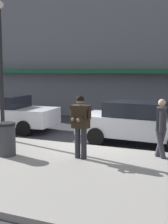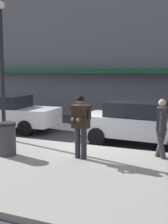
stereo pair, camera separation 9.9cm
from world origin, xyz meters
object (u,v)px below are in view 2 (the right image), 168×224
(pedestrian_with_bag, at_px, (162,125))
(street_lamp_post, at_px, (2,56))
(parked_sedan_near, at_px, (6,112))
(trash_bin, at_px, (7,139))
(man_texting_on_phone, at_px, (81,120))
(parked_sedan_mid, at_px, (142,123))

(pedestrian_with_bag, xyz_separation_m, street_lamp_post, (-5.67, 0.16, 2.03))
(parked_sedan_near, distance_m, trash_bin, 4.81)
(parked_sedan_near, xyz_separation_m, pedestrian_with_bag, (7.15, -2.23, 0.32))
(man_texting_on_phone, relative_size, pedestrian_with_bag, 1.06)
(man_texting_on_phone, distance_m, pedestrian_with_bag, 2.32)
(parked_sedan_near, bearing_deg, man_texting_on_phone, -32.64)
(parked_sedan_near, relative_size, pedestrian_with_bag, 2.72)
(parked_sedan_mid, bearing_deg, parked_sedan_near, 176.96)
(street_lamp_post, height_order, trash_bin, street_lamp_post)
(street_lamp_post, distance_m, trash_bin, 3.39)
(parked_sedan_near, height_order, trash_bin, parked_sedan_near)
(street_lamp_post, bearing_deg, trash_bin, -49.90)
(parked_sedan_near, distance_m, pedestrian_with_bag, 7.49)
(parked_sedan_mid, relative_size, pedestrian_with_bag, 2.71)
(parked_sedan_near, height_order, street_lamp_post, street_lamp_post)
(parked_sedan_mid, xyz_separation_m, man_texting_on_phone, (-1.07, -2.92, 0.46))
(parked_sedan_mid, xyz_separation_m, street_lamp_post, (-4.66, -1.74, 2.35))
(parked_sedan_near, distance_m, street_lamp_post, 3.46)
(pedestrian_with_bag, bearing_deg, parked_sedan_near, 162.69)
(street_lamp_post, bearing_deg, pedestrian_with_bag, -1.62)
(parked_sedan_mid, height_order, pedestrian_with_bag, pedestrian_with_bag)
(parked_sedan_mid, distance_m, pedestrian_with_bag, 2.18)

